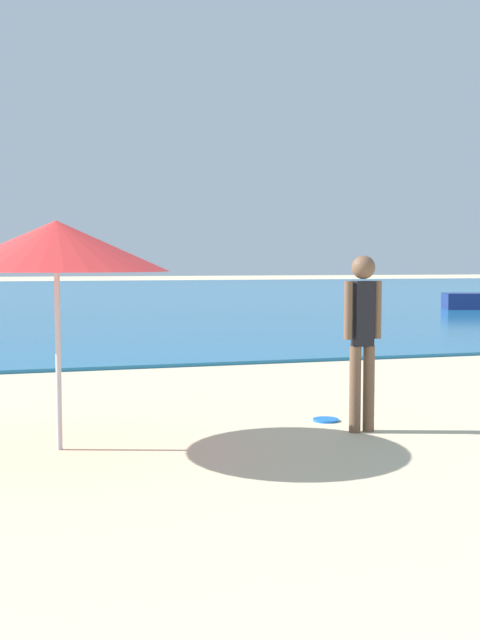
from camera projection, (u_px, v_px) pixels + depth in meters
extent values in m
cube|color=#1E6B9E|center=(54.00, 294.00, 40.96)|extent=(160.00, 60.00, 0.06)
cylinder|color=brown|center=(369.00, 389.00, 7.66)|extent=(0.11, 0.11, 0.86)
cylinder|color=brown|center=(355.00, 389.00, 7.61)|extent=(0.11, 0.11, 0.86)
cube|color=black|center=(363.00, 314.00, 7.58)|extent=(0.20, 0.13, 0.64)
sphere|color=brown|center=(363.00, 267.00, 7.54)|extent=(0.23, 0.23, 0.23)
cylinder|color=brown|center=(377.00, 310.00, 7.63)|extent=(0.09, 0.09, 0.57)
cylinder|color=brown|center=(348.00, 310.00, 7.52)|extent=(0.09, 0.09, 0.57)
cylinder|color=blue|center=(326.00, 420.00, 8.18)|extent=(0.27, 0.27, 0.03)
cylinder|color=#B7B7BC|center=(58.00, 337.00, 6.85)|extent=(0.05, 0.05, 2.04)
cone|color=red|center=(56.00, 246.00, 6.79)|extent=(2.00, 2.00, 0.45)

